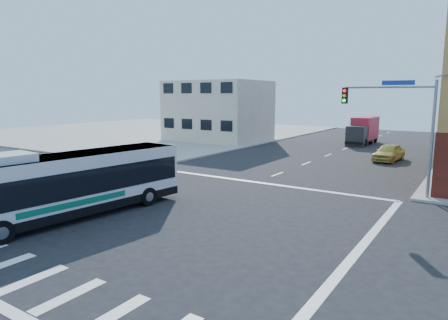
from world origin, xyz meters
The scene contains 7 objects.
ground centered at (0.00, 0.00, 0.00)m, with size 120.00×120.00×0.00m, color black.
sidewalk_nw centered at (-35.00, 35.00, 0.07)m, with size 50.00×50.00×0.15m, color gray.
building_west centered at (-17.02, 29.98, 4.01)m, with size 12.06×10.06×8.00m.
signal_mast_ne centered at (9.08, 10.62, 4.98)m, with size 7.91×1.13×8.07m.
transit_bus centered at (-3.81, -2.88, 1.75)m, with size 4.00×12.32×3.58m.
box_truck centered at (0.47, 36.68, 1.64)m, with size 2.33×7.54×3.38m.
parked_car centered at (5.96, 24.55, 0.81)m, with size 1.92×4.76×1.62m, color gold.
Camera 1 is at (13.29, -14.99, 6.13)m, focal length 32.00 mm.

